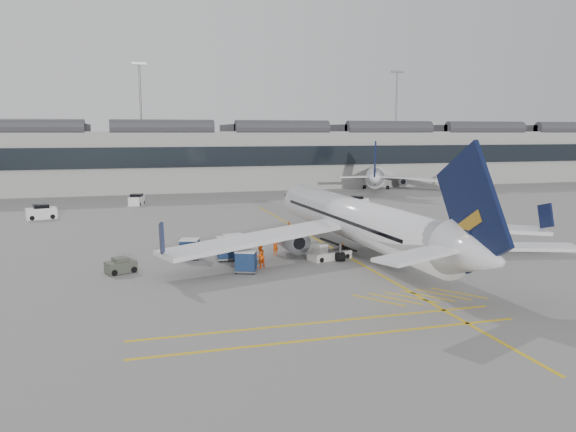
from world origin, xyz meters
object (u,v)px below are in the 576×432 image
object	(u,v)px
ramp_agent_b	(260,256)
pushback_tug	(121,266)
ramp_agent_a	(276,246)
belt_loader	(329,253)
airliner_main	(358,221)
baggage_cart_a	(228,248)

from	to	relation	value
ramp_agent_b	pushback_tug	distance (m)	10.93
ramp_agent_a	belt_loader	bearing A→B (deg)	-62.43
airliner_main	pushback_tug	distance (m)	20.50
belt_loader	baggage_cart_a	distance (m)	8.71
airliner_main	baggage_cart_a	bearing A→B (deg)	171.73
baggage_cart_a	pushback_tug	bearing A→B (deg)	-165.01
airliner_main	ramp_agent_a	distance (m)	7.68
airliner_main	belt_loader	world-z (taller)	airliner_main
belt_loader	baggage_cart_a	xyz separation A→B (m)	(-8.44, 2.10, 0.53)
belt_loader	ramp_agent_b	bearing A→B (deg)	174.77
ramp_agent_b	pushback_tug	bearing A→B (deg)	-37.99
ramp_agent_a	airliner_main	bearing A→B (deg)	-42.46
ramp_agent_a	ramp_agent_b	distance (m)	4.84
baggage_cart_a	ramp_agent_a	bearing A→B (deg)	11.74
airliner_main	pushback_tug	bearing A→B (deg)	-179.84
airliner_main	ramp_agent_b	bearing A→B (deg)	-169.25
ramp_agent_b	pushback_tug	size ratio (longest dim) A/B	0.76
belt_loader	pushback_tug	xyz separation A→B (m)	(-17.25, 0.04, 0.00)
airliner_main	belt_loader	distance (m)	4.07
ramp_agent_a	pushback_tug	size ratio (longest dim) A/B	0.64
belt_loader	pushback_tug	world-z (taller)	belt_loader
belt_loader	ramp_agent_a	size ratio (longest dim) A/B	2.92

